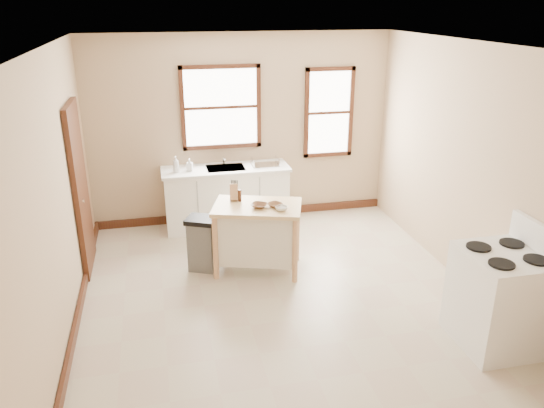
{
  "coord_description": "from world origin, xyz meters",
  "views": [
    {
      "loc": [
        -1.25,
        -5.18,
        3.21
      ],
      "look_at": [
        -0.01,
        0.4,
        1.0
      ],
      "focal_mm": 35.0,
      "sensor_mm": 36.0,
      "label": 1
    }
  ],
  "objects_px": {
    "gas_stove": "(501,287)",
    "bowl_c": "(281,208)",
    "soap_bottle_b": "(190,165)",
    "kitchen_island": "(258,238)",
    "knife_block": "(234,192)",
    "soap_bottle_a": "(176,164)",
    "trash_bin": "(203,244)",
    "dish_rack": "(265,162)",
    "bowl_a": "(259,206)",
    "pepper_grinder": "(240,196)",
    "bowl_b": "(275,205)"
  },
  "relations": [
    {
      "from": "soap_bottle_b",
      "to": "knife_block",
      "type": "distance_m",
      "value": 1.27
    },
    {
      "from": "bowl_b",
      "to": "bowl_c",
      "type": "relative_size",
      "value": 1.16
    },
    {
      "from": "kitchen_island",
      "to": "pepper_grinder",
      "type": "bearing_deg",
      "value": 152.25
    },
    {
      "from": "bowl_b",
      "to": "soap_bottle_b",
      "type": "bearing_deg",
      "value": 120.72
    },
    {
      "from": "knife_block",
      "to": "bowl_a",
      "type": "bearing_deg",
      "value": -41.83
    },
    {
      "from": "knife_block",
      "to": "gas_stove",
      "type": "bearing_deg",
      "value": -36.14
    },
    {
      "from": "bowl_a",
      "to": "soap_bottle_b",
      "type": "bearing_deg",
      "value": 115.31
    },
    {
      "from": "dish_rack",
      "to": "gas_stove",
      "type": "distance_m",
      "value": 3.84
    },
    {
      "from": "bowl_a",
      "to": "gas_stove",
      "type": "relative_size",
      "value": 0.15
    },
    {
      "from": "trash_bin",
      "to": "gas_stove",
      "type": "bearing_deg",
      "value": -14.7
    },
    {
      "from": "soap_bottle_a",
      "to": "dish_rack",
      "type": "xyz_separation_m",
      "value": [
        1.3,
        0.05,
        -0.07
      ]
    },
    {
      "from": "dish_rack",
      "to": "gas_stove",
      "type": "height_order",
      "value": "gas_stove"
    },
    {
      "from": "soap_bottle_a",
      "to": "kitchen_island",
      "type": "xyz_separation_m",
      "value": [
        0.9,
        -1.4,
        -0.6
      ]
    },
    {
      "from": "soap_bottle_b",
      "to": "kitchen_island",
      "type": "distance_m",
      "value": 1.7
    },
    {
      "from": "dish_rack",
      "to": "kitchen_island",
      "type": "bearing_deg",
      "value": -129.4
    },
    {
      "from": "soap_bottle_a",
      "to": "dish_rack",
      "type": "distance_m",
      "value": 1.3
    },
    {
      "from": "pepper_grinder",
      "to": "bowl_c",
      "type": "xyz_separation_m",
      "value": [
        0.43,
        -0.41,
        -0.05
      ]
    },
    {
      "from": "soap_bottle_b",
      "to": "knife_block",
      "type": "xyz_separation_m",
      "value": [
        0.45,
        -1.19,
        -0.04
      ]
    },
    {
      "from": "pepper_grinder",
      "to": "bowl_b",
      "type": "xyz_separation_m",
      "value": [
        0.38,
        -0.27,
        -0.05
      ]
    },
    {
      "from": "soap_bottle_b",
      "to": "pepper_grinder",
      "type": "bearing_deg",
      "value": -48.39
    },
    {
      "from": "gas_stove",
      "to": "bowl_c",
      "type": "bearing_deg",
      "value": 133.97
    },
    {
      "from": "knife_block",
      "to": "trash_bin",
      "type": "distance_m",
      "value": 0.76
    },
    {
      "from": "trash_bin",
      "to": "bowl_b",
      "type": "bearing_deg",
      "value": 8.99
    },
    {
      "from": "kitchen_island",
      "to": "pepper_grinder",
      "type": "relative_size",
      "value": 7.08
    },
    {
      "from": "pepper_grinder",
      "to": "gas_stove",
      "type": "height_order",
      "value": "gas_stove"
    },
    {
      "from": "soap_bottle_a",
      "to": "gas_stove",
      "type": "relative_size",
      "value": 0.19
    },
    {
      "from": "soap_bottle_b",
      "to": "bowl_c",
      "type": "bearing_deg",
      "value": -41.05
    },
    {
      "from": "soap_bottle_b",
      "to": "gas_stove",
      "type": "relative_size",
      "value": 0.14
    },
    {
      "from": "bowl_a",
      "to": "gas_stove",
      "type": "bearing_deg",
      "value": -44.6
    },
    {
      "from": "soap_bottle_a",
      "to": "knife_block",
      "type": "height_order",
      "value": "soap_bottle_a"
    },
    {
      "from": "knife_block",
      "to": "bowl_a",
      "type": "relative_size",
      "value": 1.04
    },
    {
      "from": "knife_block",
      "to": "gas_stove",
      "type": "xyz_separation_m",
      "value": [
        2.24,
        -2.28,
        -0.35
      ]
    },
    {
      "from": "gas_stove",
      "to": "knife_block",
      "type": "bearing_deg",
      "value": 134.57
    },
    {
      "from": "knife_block",
      "to": "bowl_c",
      "type": "xyz_separation_m",
      "value": [
        0.5,
        -0.47,
        -0.08
      ]
    },
    {
      "from": "soap_bottle_a",
      "to": "gas_stove",
      "type": "distance_m",
      "value": 4.5
    },
    {
      "from": "dish_rack",
      "to": "kitchen_island",
      "type": "xyz_separation_m",
      "value": [
        -0.4,
        -1.44,
        -0.53
      ]
    },
    {
      "from": "dish_rack",
      "to": "gas_stove",
      "type": "xyz_separation_m",
      "value": [
        1.59,
        -3.47,
        -0.35
      ]
    },
    {
      "from": "soap_bottle_a",
      "to": "bowl_c",
      "type": "bearing_deg",
      "value": -35.86
    },
    {
      "from": "dish_rack",
      "to": "gas_stove",
      "type": "bearing_deg",
      "value": -89.23
    },
    {
      "from": "soap_bottle_b",
      "to": "bowl_c",
      "type": "distance_m",
      "value": 1.91
    },
    {
      "from": "soap_bottle_a",
      "to": "knife_block",
      "type": "xyz_separation_m",
      "value": [
        0.65,
        -1.15,
        -0.07
      ]
    },
    {
      "from": "soap_bottle_a",
      "to": "bowl_c",
      "type": "distance_m",
      "value": 1.99
    },
    {
      "from": "knife_block",
      "to": "gas_stove",
      "type": "relative_size",
      "value": 0.16
    },
    {
      "from": "dish_rack",
      "to": "bowl_a",
      "type": "relative_size",
      "value": 2.06
    },
    {
      "from": "pepper_grinder",
      "to": "trash_bin",
      "type": "distance_m",
      "value": 0.77
    },
    {
      "from": "bowl_b",
      "to": "soap_bottle_a",
      "type": "bearing_deg",
      "value": 126.46
    },
    {
      "from": "kitchen_island",
      "to": "knife_block",
      "type": "distance_m",
      "value": 0.64
    },
    {
      "from": "kitchen_island",
      "to": "bowl_a",
      "type": "distance_m",
      "value": 0.46
    },
    {
      "from": "soap_bottle_a",
      "to": "trash_bin",
      "type": "relative_size",
      "value": 0.34
    },
    {
      "from": "trash_bin",
      "to": "kitchen_island",
      "type": "bearing_deg",
      "value": 11.51
    }
  ]
}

